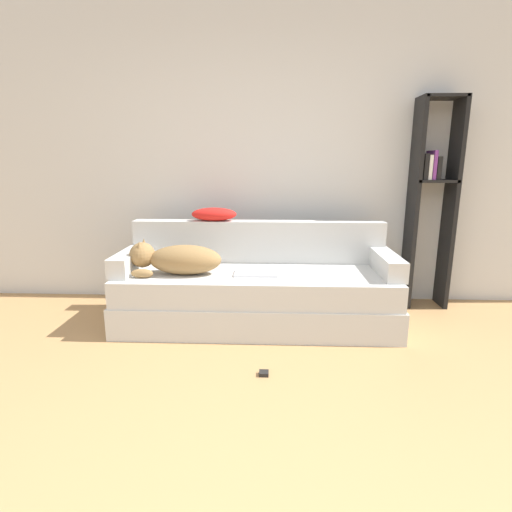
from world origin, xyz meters
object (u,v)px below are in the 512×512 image
bookshelf (432,195)px  dog (176,259)px  throw_pillow (214,214)px  couch (257,298)px  laptop (256,273)px  power_adapter (264,373)px

bookshelf → dog: bearing=-163.8°
dog → throw_pillow: size_ratio=1.85×
couch → bookshelf: bearing=18.9°
laptop → bookshelf: (1.53, 0.60, 0.56)m
throw_pillow → power_adapter: 1.50m
laptop → throw_pillow: size_ratio=0.88×
bookshelf → power_adapter: bearing=-137.1°
power_adapter → bookshelf: bearing=42.9°
laptop → dog: bearing=-177.7°
dog → throw_pillow: 0.57m
couch → dog: (-0.62, -0.10, 0.35)m
dog → bookshelf: bookshelf is taller
bookshelf → laptop: bearing=-158.5°
couch → bookshelf: 1.81m
laptop → throw_pillow: 0.69m
couch → laptop: laptop is taller
throw_pillow → power_adapter: (0.46, -1.15, -0.85)m
laptop → bookshelf: 1.74m
laptop → throw_pillow: bearing=133.9°
dog → laptop: dog is taller
throw_pillow → laptop: bearing=-46.4°
couch → bookshelf: (1.53, 0.52, 0.80)m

